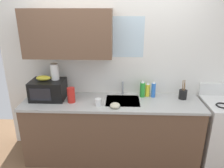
{
  "coord_description": "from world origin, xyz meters",
  "views": [
    {
      "loc": [
        0.1,
        -2.63,
        2.12
      ],
      "look_at": [
        0.0,
        0.0,
        1.15
      ],
      "focal_mm": 33.82,
      "sensor_mm": 36.0,
      "label": 1
    }
  ],
  "objects_px": {
    "dish_soap_bottle_green": "(142,89)",
    "dish_soap_bottle_yellow": "(148,90)",
    "mug_white": "(98,102)",
    "small_bowl": "(115,105)",
    "utensil_crock": "(183,94)",
    "paper_towel_roll": "(55,72)",
    "stove_range": "(222,131)",
    "cereal_canister": "(71,95)",
    "microwave": "(48,90)",
    "banana_bunch": "(43,78)",
    "dish_soap_bottle_blue": "(153,89)"
  },
  "relations": [
    {
      "from": "paper_towel_roll",
      "to": "utensil_crock",
      "type": "bearing_deg",
      "value": 0.64
    },
    {
      "from": "cereal_canister",
      "to": "small_bowl",
      "type": "distance_m",
      "value": 0.62
    },
    {
      "from": "dish_soap_bottle_yellow",
      "to": "cereal_canister",
      "type": "xyz_separation_m",
      "value": [
        -1.05,
        -0.25,
        0.0
      ]
    },
    {
      "from": "dish_soap_bottle_blue",
      "to": "mug_white",
      "type": "height_order",
      "value": "dish_soap_bottle_blue"
    },
    {
      "from": "dish_soap_bottle_yellow",
      "to": "dish_soap_bottle_blue",
      "type": "bearing_deg",
      "value": -20.16
    },
    {
      "from": "utensil_crock",
      "to": "dish_soap_bottle_yellow",
      "type": "bearing_deg",
      "value": 170.85
    },
    {
      "from": "banana_bunch",
      "to": "dish_soap_bottle_blue",
      "type": "height_order",
      "value": "banana_bunch"
    },
    {
      "from": "cereal_canister",
      "to": "banana_bunch",
      "type": "bearing_deg",
      "value": 165.62
    },
    {
      "from": "stove_range",
      "to": "microwave",
      "type": "distance_m",
      "value": 2.52
    },
    {
      "from": "microwave",
      "to": "mug_white",
      "type": "relative_size",
      "value": 4.84
    },
    {
      "from": "stove_range",
      "to": "cereal_canister",
      "type": "distance_m",
      "value": 2.19
    },
    {
      "from": "dish_soap_bottle_green",
      "to": "utensil_crock",
      "type": "height_order",
      "value": "utensil_crock"
    },
    {
      "from": "mug_white",
      "to": "dish_soap_bottle_blue",
      "type": "bearing_deg",
      "value": 22.21
    },
    {
      "from": "cereal_canister",
      "to": "mug_white",
      "type": "distance_m",
      "value": 0.39
    },
    {
      "from": "mug_white",
      "to": "paper_towel_roll",
      "type": "bearing_deg",
      "value": 158.67
    },
    {
      "from": "dish_soap_bottle_yellow",
      "to": "small_bowl",
      "type": "distance_m",
      "value": 0.61
    },
    {
      "from": "dish_soap_bottle_yellow",
      "to": "utensil_crock",
      "type": "relative_size",
      "value": 0.78
    },
    {
      "from": "dish_soap_bottle_green",
      "to": "mug_white",
      "type": "height_order",
      "value": "dish_soap_bottle_green"
    },
    {
      "from": "banana_bunch",
      "to": "dish_soap_bottle_green",
      "type": "xyz_separation_m",
      "value": [
        1.36,
        0.12,
        -0.19
      ]
    },
    {
      "from": "cereal_canister",
      "to": "dish_soap_bottle_yellow",
      "type": "bearing_deg",
      "value": 13.25
    },
    {
      "from": "stove_range",
      "to": "dish_soap_bottle_blue",
      "type": "relative_size",
      "value": 4.48
    },
    {
      "from": "stove_range",
      "to": "dish_soap_bottle_green",
      "type": "relative_size",
      "value": 4.35
    },
    {
      "from": "utensil_crock",
      "to": "small_bowl",
      "type": "xyz_separation_m",
      "value": [
        -0.94,
        -0.32,
        -0.04
      ]
    },
    {
      "from": "dish_soap_bottle_green",
      "to": "mug_white",
      "type": "xyz_separation_m",
      "value": [
        -0.6,
        -0.31,
        -0.07
      ]
    },
    {
      "from": "microwave",
      "to": "small_bowl",
      "type": "xyz_separation_m",
      "value": [
        0.93,
        -0.25,
        -0.1
      ]
    },
    {
      "from": "stove_range",
      "to": "utensil_crock",
      "type": "distance_m",
      "value": 0.78
    },
    {
      "from": "banana_bunch",
      "to": "dish_soap_bottle_yellow",
      "type": "xyz_separation_m",
      "value": [
        1.44,
        0.15,
        -0.21
      ]
    },
    {
      "from": "microwave",
      "to": "dish_soap_bottle_blue",
      "type": "distance_m",
      "value": 1.48
    },
    {
      "from": "utensil_crock",
      "to": "stove_range",
      "type": "bearing_deg",
      "value": -11.35
    },
    {
      "from": "banana_bunch",
      "to": "dish_soap_bottle_green",
      "type": "height_order",
      "value": "banana_bunch"
    },
    {
      "from": "microwave",
      "to": "banana_bunch",
      "type": "bearing_deg",
      "value": 178.2
    },
    {
      "from": "dish_soap_bottle_yellow",
      "to": "utensil_crock",
      "type": "xyz_separation_m",
      "value": [
        0.48,
        -0.08,
        -0.03
      ]
    },
    {
      "from": "dish_soap_bottle_green",
      "to": "utensil_crock",
      "type": "bearing_deg",
      "value": -5.08
    },
    {
      "from": "stove_range",
      "to": "mug_white",
      "type": "xyz_separation_m",
      "value": [
        -1.74,
        -0.14,
        0.49
      ]
    },
    {
      "from": "dish_soap_bottle_green",
      "to": "utensil_crock",
      "type": "xyz_separation_m",
      "value": [
        0.56,
        -0.05,
        -0.05
      ]
    },
    {
      "from": "microwave",
      "to": "dish_soap_bottle_yellow",
      "type": "distance_m",
      "value": 1.4
    },
    {
      "from": "dish_soap_bottle_yellow",
      "to": "small_bowl",
      "type": "xyz_separation_m",
      "value": [
        -0.46,
        -0.4,
        -0.07
      ]
    },
    {
      "from": "paper_towel_roll",
      "to": "utensil_crock",
      "type": "relative_size",
      "value": 0.8
    },
    {
      "from": "banana_bunch",
      "to": "paper_towel_roll",
      "type": "relative_size",
      "value": 0.91
    },
    {
      "from": "dish_soap_bottle_green",
      "to": "dish_soap_bottle_yellow",
      "type": "bearing_deg",
      "value": 19.84
    },
    {
      "from": "mug_white",
      "to": "small_bowl",
      "type": "relative_size",
      "value": 0.73
    },
    {
      "from": "dish_soap_bottle_yellow",
      "to": "banana_bunch",
      "type": "bearing_deg",
      "value": -174.15
    },
    {
      "from": "small_bowl",
      "to": "utensil_crock",
      "type": "bearing_deg",
      "value": 18.76
    },
    {
      "from": "stove_range",
      "to": "microwave",
      "type": "bearing_deg",
      "value": 178.95
    },
    {
      "from": "microwave",
      "to": "dish_soap_bottle_blue",
      "type": "height_order",
      "value": "microwave"
    },
    {
      "from": "microwave",
      "to": "dish_soap_bottle_green",
      "type": "bearing_deg",
      "value": 5.27
    },
    {
      "from": "dish_soap_bottle_green",
      "to": "small_bowl",
      "type": "height_order",
      "value": "dish_soap_bottle_green"
    },
    {
      "from": "stove_range",
      "to": "banana_bunch",
      "type": "distance_m",
      "value": 2.62
    },
    {
      "from": "mug_white",
      "to": "banana_bunch",
      "type": "bearing_deg",
      "value": 166.04
    },
    {
      "from": "dish_soap_bottle_yellow",
      "to": "dish_soap_bottle_blue",
      "type": "relative_size",
      "value": 0.88
    }
  ]
}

